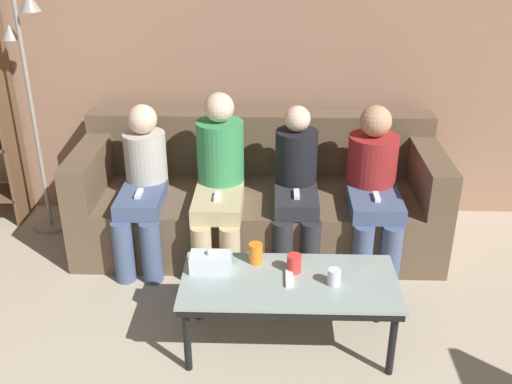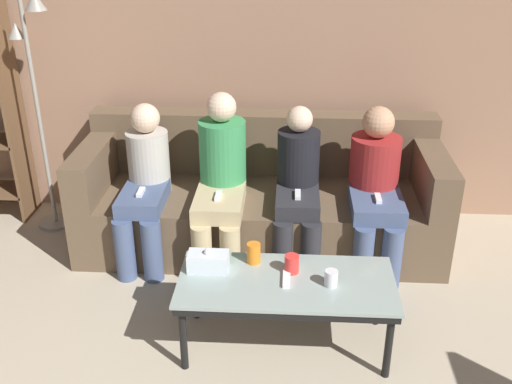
{
  "view_description": "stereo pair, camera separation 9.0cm",
  "coord_description": "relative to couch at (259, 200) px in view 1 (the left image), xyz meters",
  "views": [
    {
      "loc": [
        0.1,
        -0.4,
        2.22
      ],
      "look_at": [
        0.0,
        2.81,
        0.67
      ],
      "focal_mm": 42.0,
      "sensor_mm": 36.0,
      "label": 1
    },
    {
      "loc": [
        0.19,
        -0.39,
        2.22
      ],
      "look_at": [
        0.0,
        2.81,
        0.67
      ],
      "focal_mm": 42.0,
      "sensor_mm": 36.0,
      "label": 2
    }
  ],
  "objects": [
    {
      "name": "seated_person_left_end",
      "position": [
        -0.76,
        -0.25,
        0.24
      ],
      "size": [
        0.31,
        0.66,
        1.05
      ],
      "color": "#47567A",
      "rests_on": "ground_plane"
    },
    {
      "name": "seated_person_right_end",
      "position": [
        0.76,
        -0.23,
        0.25
      ],
      "size": [
        0.33,
        0.68,
        1.06
      ],
      "color": "#47567A",
      "rests_on": "ground_plane"
    },
    {
      "name": "tissue_box",
      "position": [
        -0.23,
        -1.08,
        0.16
      ],
      "size": [
        0.22,
        0.12,
        0.13
      ],
      "color": "silver",
      "rests_on": "coffee_table"
    },
    {
      "name": "couch",
      "position": [
        0.0,
        0.0,
        0.0
      ],
      "size": [
        2.49,
        0.9,
        0.87
      ],
      "color": "brown",
      "rests_on": "ground_plane"
    },
    {
      "name": "seated_person_mid_left",
      "position": [
        -0.25,
        -0.24,
        0.28
      ],
      "size": [
        0.31,
        0.71,
        1.13
      ],
      "color": "tan",
      "rests_on": "ground_plane"
    },
    {
      "name": "coffee_table",
      "position": [
        0.19,
        -1.16,
        0.06
      ],
      "size": [
        1.15,
        0.54,
        0.42
      ],
      "color": "#8C9E99",
      "rests_on": "ground_plane"
    },
    {
      "name": "wall_back",
      "position": [
        0.0,
        0.52,
        0.98
      ],
      "size": [
        12.0,
        0.06,
        2.6
      ],
      "color": "#9E755B",
      "rests_on": "ground_plane"
    },
    {
      "name": "cup_near_left",
      "position": [
        0.22,
        -1.08,
        0.16
      ],
      "size": [
        0.08,
        0.08,
        0.1
      ],
      "color": "red",
      "rests_on": "coffee_table"
    },
    {
      "name": "game_remote",
      "position": [
        0.19,
        -1.16,
        0.12
      ],
      "size": [
        0.04,
        0.15,
        0.02
      ],
      "color": "white",
      "rests_on": "coffee_table"
    },
    {
      "name": "standing_lamp",
      "position": [
        -1.57,
        0.15,
        0.73
      ],
      "size": [
        0.31,
        0.26,
        1.71
      ],
      "color": "gray",
      "rests_on": "ground_plane"
    },
    {
      "name": "seated_person_mid_right",
      "position": [
        0.25,
        -0.23,
        0.23
      ],
      "size": [
        0.31,
        0.62,
        1.05
      ],
      "color": "#28282D",
      "rests_on": "ground_plane"
    },
    {
      "name": "cup_near_right",
      "position": [
        0.43,
        -1.19,
        0.15
      ],
      "size": [
        0.07,
        0.07,
        0.09
      ],
      "color": "silver",
      "rests_on": "coffee_table"
    },
    {
      "name": "cup_far_center",
      "position": [
        0.01,
        -0.99,
        0.16
      ],
      "size": [
        0.08,
        0.08,
        0.12
      ],
      "color": "orange",
      "rests_on": "coffee_table"
    }
  ]
}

